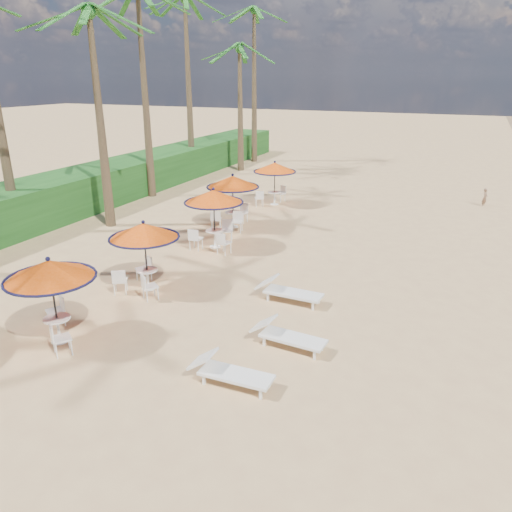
{
  "coord_description": "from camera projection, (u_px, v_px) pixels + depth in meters",
  "views": [
    {
      "loc": [
        3.9,
        -8.55,
        6.28
      ],
      "look_at": [
        -1.58,
        4.13,
        1.2
      ],
      "focal_mm": 35.0,
      "sensor_mm": 36.0,
      "label": 1
    }
  ],
  "objects": [
    {
      "name": "station_3",
      "position": [
        233.0,
        188.0,
        21.01
      ],
      "size": [
        2.24,
        2.24,
        2.34
      ],
      "color": "black",
      "rests_on": "ground"
    },
    {
      "name": "palm_3",
      "position": [
        90.0,
        26.0,
        19.1
      ],
      "size": [
        5.0,
        5.0,
        8.74
      ],
      "color": "brown",
      "rests_on": "ground"
    },
    {
      "name": "station_4",
      "position": [
        274.0,
        171.0,
        24.76
      ],
      "size": [
        2.13,
        2.13,
        2.22
      ],
      "color": "black",
      "rests_on": "ground"
    },
    {
      "name": "person",
      "position": [
        485.0,
        197.0,
        24.89
      ],
      "size": [
        0.34,
        0.4,
        0.94
      ],
      "primitive_type": "imported",
      "rotation": [
        0.0,
        0.0,
        1.19
      ],
      "color": "brown",
      "rests_on": "ground"
    },
    {
      "name": "palm_5",
      "position": [
        185.0,
        11.0,
        29.5
      ],
      "size": [
        5.0,
        5.0,
        10.63
      ],
      "color": "brown",
      "rests_on": "ground"
    },
    {
      "name": "palm_7",
      "position": [
        254.0,
        20.0,
        34.43
      ],
      "size": [
        5.0,
        5.0,
        10.61
      ],
      "color": "brown",
      "rests_on": "ground"
    },
    {
      "name": "station_1",
      "position": [
        143.0,
        240.0,
        14.85
      ],
      "size": [
        2.12,
        2.12,
        2.21
      ],
      "color": "black",
      "rests_on": "ground"
    },
    {
      "name": "station_2",
      "position": [
        214.0,
        204.0,
        18.52
      ],
      "size": [
        2.23,
        2.26,
        2.33
      ],
      "color": "black",
      "rests_on": "ground"
    },
    {
      "name": "station_0",
      "position": [
        51.0,
        278.0,
        11.84
      ],
      "size": [
        2.15,
        2.15,
        2.25
      ],
      "color": "black",
      "rests_on": "ground"
    },
    {
      "name": "palm_4",
      "position": [
        139.0,
        7.0,
        23.94
      ],
      "size": [
        5.0,
        5.0,
        10.1
      ],
      "color": "brown",
      "rests_on": "ground"
    },
    {
      "name": "scrub_hedge",
      "position": [
        94.0,
        186.0,
        25.18
      ],
      "size": [
        3.0,
        40.0,
        1.8
      ],
      "primitive_type": "cube",
      "color": "#194716",
      "rests_on": "ground"
    },
    {
      "name": "palm_6",
      "position": [
        240.0,
        56.0,
        31.8
      ],
      "size": [
        5.0,
        5.0,
        8.0
      ],
      "color": "brown",
      "rests_on": "ground"
    },
    {
      "name": "ground",
      "position": [
        247.0,
        376.0,
        10.99
      ],
      "size": [
        160.0,
        160.0,
        0.0
      ],
      "primitive_type": "plane",
      "color": "tan",
      "rests_on": "ground"
    },
    {
      "name": "lounger_far",
      "position": [
        287.0,
        290.0,
        14.51
      ],
      "size": [
        1.99,
        0.69,
        0.71
      ],
      "rotation": [
        0.0,
        0.0,
        -0.04
      ],
      "color": "white",
      "rests_on": "ground"
    },
    {
      "name": "lounger_mid",
      "position": [
        286.0,
        335.0,
        12.09
      ],
      "size": [
        1.92,
        0.75,
        0.67
      ],
      "rotation": [
        0.0,
        0.0,
        -0.09
      ],
      "color": "white",
      "rests_on": "ground"
    },
    {
      "name": "lounger_near",
      "position": [
        228.0,
        371.0,
        10.62
      ],
      "size": [
        1.87,
        0.6,
        0.67
      ],
      "rotation": [
        0.0,
        0.0,
        0.01
      ],
      "color": "white",
      "rests_on": "ground"
    }
  ]
}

